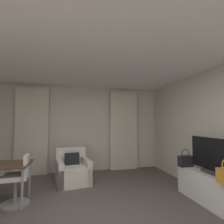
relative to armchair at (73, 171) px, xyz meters
The scene contains 9 objects.
wall_window 1.45m from the armchair, 77.09° to the left, with size 5.12×0.06×2.60m.
ceiling 3.11m from the armchair, 83.49° to the right, with size 5.12×6.12×0.06m, color white.
curtain_left_panel 1.74m from the armchair, 142.52° to the left, with size 0.90×0.06×2.50m.
curtain_right_panel 2.07m from the armchair, 28.64° to the left, with size 0.90×0.06×2.50m.
armchair is the anchor object (origin of this frame).
desk_chair 1.39m from the armchair, 135.22° to the right, with size 0.48×0.48×0.88m.
tv_console 3.02m from the armchair, 35.85° to the right, with size 0.44×1.39×0.56m.
tv_flatscreen 3.10m from the armchair, 36.37° to the right, with size 0.20×0.98×0.65m.
handbag_primary 2.66m from the armchair, 28.31° to the right, with size 0.30×0.14×0.37m.
Camera 1 is at (-0.29, -2.50, 1.48)m, focal length 27.95 mm.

